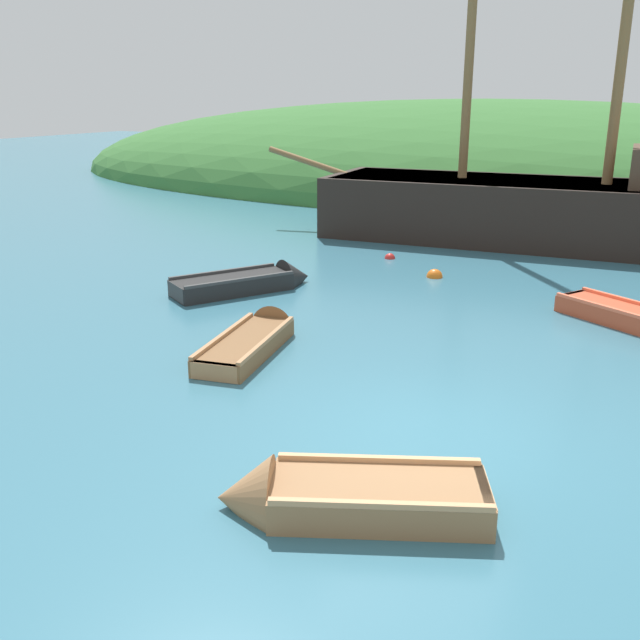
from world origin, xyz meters
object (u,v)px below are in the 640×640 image
Objects in this scene: rowboat_near_dock at (338,501)px; buoy_red at (390,258)px; sailing_ship at (540,219)px; rowboat_outer_right at (256,340)px; buoy_orange at (434,277)px; rowboat_outer_left at (251,284)px.

buoy_red is at bearing -94.57° from rowboat_near_dock.
sailing_ship is 5.37m from buoy_red.
rowboat_outer_right reaches higher than buoy_orange.
sailing_ship is 16.42m from rowboat_near_dock.
rowboat_outer_right is at bearing -115.21° from rowboat_outer_left.
rowboat_outer_right is 11.55× the size of buoy_red.
rowboat_outer_left is at bearing -75.69° from rowboat_near_dock.
buoy_red is (-3.27, -4.19, -0.74)m from sailing_ship.
rowboat_near_dock is (1.04, -16.38, -0.61)m from sailing_ship.
sailing_ship reaches higher than rowboat_outer_left.
buoy_orange is (1.81, -1.47, 0.00)m from buoy_red.
rowboat_near_dock is 0.93× the size of rowboat_outer_right.
rowboat_outer_right is at bearing -101.12° from buoy_orange.
sailing_ship is at bearing 75.57° from buoy_orange.
buoy_red is 0.72× the size of buoy_orange.
sailing_ship reaches higher than rowboat_near_dock.
rowboat_outer_left is 4.71m from buoy_orange.
buoy_orange is at bearing -21.44° from rowboat_outer_right.
buoy_orange is (-1.46, -5.66, -0.74)m from sailing_ship.
rowboat_near_dock is 10.70× the size of buoy_red.
sailing_ship is 4.54× the size of rowboat_outer_left.
buoy_red is at bearing -6.39° from rowboat_outer_right.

